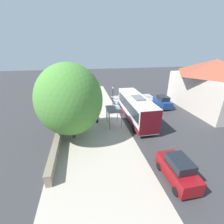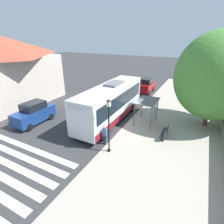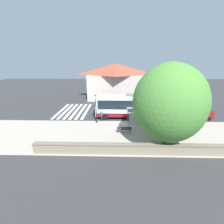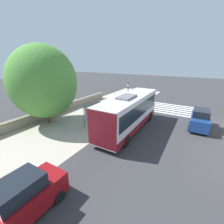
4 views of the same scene
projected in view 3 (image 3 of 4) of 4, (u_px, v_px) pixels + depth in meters
The scene contains 13 objects.
ground_plane at pixel (129, 121), 22.77m from camera, with size 120.00×120.00×0.00m, color #353538.
sidewalk_plaza at pixel (131, 135), 18.50m from camera, with size 9.00×44.00×0.02m.
crosswalk_stripes at pixel (74, 111), 27.73m from camera, with size 9.00×5.25×0.01m.
stone_wall at pixel (136, 149), 14.49m from camera, with size 0.60×20.00×1.11m.
background_building at pixel (116, 81), 36.07m from camera, with size 8.16×13.33×8.30m.
bus at pixel (128, 106), 23.83m from camera, with size 2.70×10.24×3.80m.
bus_shelter at pixel (137, 112), 20.39m from camera, with size 1.90×2.71×2.43m.
pedestrian at pixel (102, 115), 22.71m from camera, with size 0.34×0.22×1.67m.
bench at pixel (124, 129), 18.94m from camera, with size 0.40×1.85×0.88m.
street_lamp_near at pixel (96, 107), 21.52m from camera, with size 0.28×0.28×4.19m.
shade_tree at pixel (169, 103), 14.62m from camera, with size 7.05×7.05×8.64m.
parked_car_behind_bus at pixel (198, 113), 23.57m from camera, with size 1.87×3.92×2.10m.
parked_car_far_lane at pixel (106, 101), 30.34m from camera, with size 1.89×4.08×2.14m.
Camera 3 is at (-21.19, 2.01, 8.58)m, focal length 24.00 mm.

